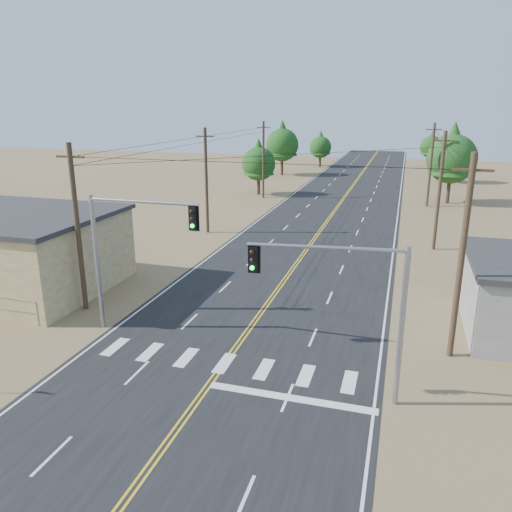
% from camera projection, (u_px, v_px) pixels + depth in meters
% --- Properties ---
extents(ground, '(220.00, 220.00, 0.00)m').
position_uv_depth(ground, '(143.00, 477.00, 16.77)').
color(ground, olive).
rests_on(ground, ground).
extents(road, '(15.00, 200.00, 0.02)m').
position_uv_depth(road, '(309.00, 246.00, 44.28)').
color(road, black).
rests_on(road, ground).
extents(utility_pole_left_near, '(1.80, 0.30, 10.00)m').
position_uv_depth(utility_pole_left_near, '(78.00, 227.00, 29.16)').
color(utility_pole_left_near, '#4C3826').
rests_on(utility_pole_left_near, ground).
extents(utility_pole_left_mid, '(1.80, 0.30, 10.00)m').
position_uv_depth(utility_pole_left_mid, '(206.00, 180.00, 47.50)').
color(utility_pole_left_mid, '#4C3826').
rests_on(utility_pole_left_mid, ground).
extents(utility_pole_left_far, '(1.80, 0.30, 10.00)m').
position_uv_depth(utility_pole_left_far, '(263.00, 159.00, 65.84)').
color(utility_pole_left_far, '#4C3826').
rests_on(utility_pole_left_far, ground).
extents(utility_pole_right_near, '(1.80, 0.30, 10.00)m').
position_uv_depth(utility_pole_right_near, '(462.00, 258.00, 23.42)').
color(utility_pole_right_near, '#4C3826').
rests_on(utility_pole_right_near, ground).
extents(utility_pole_right_mid, '(1.80, 0.30, 10.00)m').
position_uv_depth(utility_pole_right_mid, '(439.00, 191.00, 41.76)').
color(utility_pole_right_mid, '#4C3826').
rests_on(utility_pole_right_mid, ground).
extents(utility_pole_right_far, '(1.80, 0.30, 10.00)m').
position_uv_depth(utility_pole_right_far, '(431.00, 164.00, 60.10)').
color(utility_pole_right_far, '#4C3826').
rests_on(utility_pole_right_far, ground).
extents(signal_mast_left, '(6.20, 0.44, 7.51)m').
position_uv_depth(signal_mast_left, '(124.00, 242.00, 26.17)').
color(signal_mast_left, gray).
rests_on(signal_mast_left, ground).
extents(signal_mast_right, '(6.34, 1.13, 6.84)m').
position_uv_depth(signal_mast_right, '(356.00, 297.00, 19.81)').
color(signal_mast_right, gray).
rests_on(signal_mast_right, ground).
extents(tree_left_near, '(4.62, 4.62, 7.70)m').
position_uv_depth(tree_left_near, '(259.00, 160.00, 68.47)').
color(tree_left_near, '#3F2D1E').
rests_on(tree_left_near, ground).
extents(tree_left_mid, '(5.72, 5.72, 9.54)m').
position_uv_depth(tree_left_mid, '(282.00, 142.00, 87.65)').
color(tree_left_mid, '#3F2D1E').
rests_on(tree_left_mid, ground).
extents(tree_left_far, '(4.29, 4.29, 7.15)m').
position_uv_depth(tree_left_far, '(321.00, 145.00, 99.20)').
color(tree_left_far, '#3F2D1E').
rests_on(tree_left_far, ground).
extents(tree_right_near, '(6.08, 6.08, 10.13)m').
position_uv_depth(tree_right_near, '(452.00, 154.00, 61.69)').
color(tree_right_near, '#3F2D1E').
rests_on(tree_right_near, ground).
extents(tree_right_mid, '(4.71, 4.71, 7.84)m').
position_uv_depth(tree_right_mid, '(449.00, 152.00, 79.16)').
color(tree_right_mid, '#3F2D1E').
rests_on(tree_right_mid, ground).
extents(tree_right_far, '(4.36, 4.36, 7.27)m').
position_uv_depth(tree_right_far, '(432.00, 145.00, 98.94)').
color(tree_right_far, '#3F2D1E').
rests_on(tree_right_far, ground).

